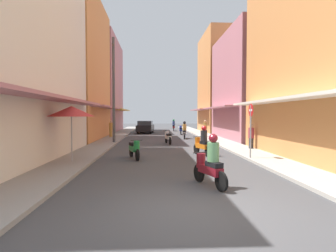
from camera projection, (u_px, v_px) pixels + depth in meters
ground_plane at (163, 140)px, 23.44m from camera, size 94.11×94.11×0.00m
sidewalk_left at (111, 140)px, 23.20m from camera, size 1.79×50.78×0.12m
sidewalk_right at (215, 139)px, 23.67m from camera, size 1.79×50.78×0.12m
building_left_mid at (65, 70)px, 23.55m from camera, size 7.05×9.93×11.91m
building_left_far at (94, 86)px, 35.09m from camera, size 7.05×11.44×11.59m
building_right_mid at (258, 87)px, 24.35m from camera, size 7.05×9.82×9.26m
building_right_far at (227, 84)px, 34.35m from camera, size 7.05×8.69×12.05m
motorbike_white at (168, 137)px, 20.43m from camera, size 0.58×1.80×0.96m
motorbike_blue at (181, 130)px, 30.45m from camera, size 0.55×1.81×0.96m
motorbike_maroon at (210, 163)px, 8.19m from camera, size 0.78×1.73×1.58m
motorbike_green at (134, 149)px, 13.32m from camera, size 0.73×1.75×0.96m
motorbike_orange at (202, 142)px, 14.47m from camera, size 0.74×1.74×1.58m
motorbike_red at (174, 126)px, 37.28m from camera, size 0.55×1.81×1.58m
motorbike_silver at (185, 131)px, 24.93m from camera, size 0.56×1.80×1.58m
parked_car at (145, 127)px, 32.99m from camera, size 2.11×4.24×1.45m
pedestrian_far at (251, 137)px, 16.62m from camera, size 0.34×0.34×1.62m
pedestrian_foreground at (111, 129)px, 25.62m from camera, size 0.34×0.34×1.68m
pedestrian_midway at (205, 129)px, 26.07m from camera, size 0.34×0.34×1.67m
vendor_umbrella at (71, 111)px, 11.98m from camera, size 1.97×1.97×2.51m
utility_pole at (114, 90)px, 20.46m from camera, size 0.20×1.20×7.84m
street_sign_no_entry at (251, 124)px, 12.92m from camera, size 0.07×0.60×2.65m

